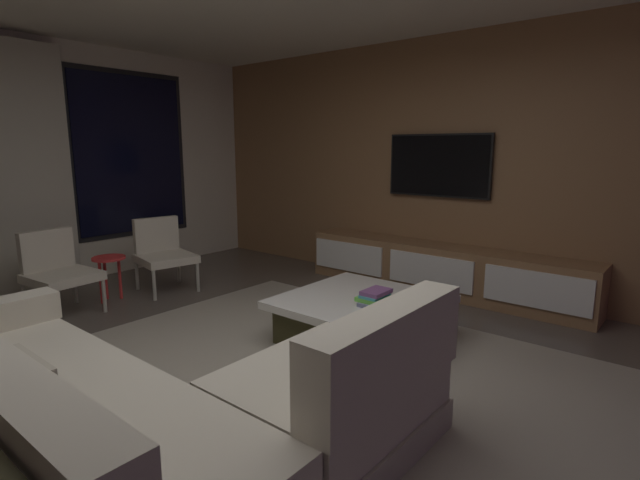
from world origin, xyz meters
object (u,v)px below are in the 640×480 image
side_stool (109,265)px  mounted_tv (438,165)px  coffee_table (361,319)px  accent_chair_near_window (163,250)px  accent_chair_by_curtain (57,268)px  media_console (443,271)px  sectional_couch (138,414)px  book_stack_on_coffee_table (375,297)px

side_stool → mounted_tv: bearing=-42.2°
coffee_table → accent_chair_near_window: bearing=93.8°
coffee_table → accent_chair_by_curtain: size_ratio=1.49×
coffee_table → side_stool: (-0.76, 2.57, 0.19)m
accent_chair_near_window → accent_chair_by_curtain: same height
coffee_table → accent_chair_near_window: size_ratio=1.49×
coffee_table → media_console: media_console is taller
accent_chair_by_curtain → mounted_tv: (3.03, -2.33, 0.92)m
mounted_tv → coffee_table: bearing=-171.9°
sectional_couch → mounted_tv: bearing=5.1°
side_stool → media_console: size_ratio=0.15×
accent_chair_by_curtain → mounted_tv: bearing=-37.6°
coffee_table → book_stack_on_coffee_table: bearing=-109.1°
book_stack_on_coffee_table → media_console: (1.67, 0.22, -0.16)m
book_stack_on_coffee_table → sectional_couch: bearing=177.5°
book_stack_on_coffee_table → mounted_tv: mounted_tv is taller
accent_chair_near_window → media_console: accent_chair_near_window is taller
accent_chair_near_window → mounted_tv: bearing=-49.0°
accent_chair_by_curtain → side_stool: accent_chair_by_curtain is taller
book_stack_on_coffee_table → coffee_table: bearing=70.9°
coffee_table → accent_chair_near_window: 2.54m
book_stack_on_coffee_table → accent_chair_by_curtain: size_ratio=0.37×
book_stack_on_coffee_table → side_stool: (-0.70, 2.73, -0.04)m
sectional_couch → coffee_table: 1.99m
accent_chair_near_window → side_stool: 0.59m
book_stack_on_coffee_table → side_stool: bearing=104.3°
side_stool → accent_chair_near_window: bearing=-4.8°
sectional_couch → media_console: bearing=2.2°
accent_chair_by_curtain → side_stool: size_ratio=1.70×
accent_chair_by_curtain → mounted_tv: mounted_tv is taller
coffee_table → book_stack_on_coffee_table: 0.29m
sectional_couch → book_stack_on_coffee_table: (1.93, -0.09, 0.12)m
side_stool → book_stack_on_coffee_table: bearing=-75.7°
coffee_table → side_stool: size_ratio=2.52×
sectional_couch → side_stool: sectional_couch is taller
sectional_couch → mounted_tv: size_ratio=2.16×
coffee_table → accent_chair_near_window: accent_chair_near_window is taller
coffee_table → accent_chair_near_window: (-0.17, 2.52, 0.25)m
sectional_couch → media_console: 3.60m
sectional_couch → book_stack_on_coffee_table: bearing=-2.5°
coffee_table → side_stool: bearing=106.4°
book_stack_on_coffee_table → accent_chair_by_curtain: 3.00m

